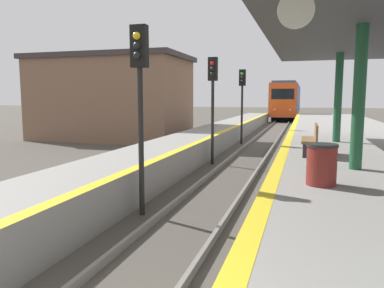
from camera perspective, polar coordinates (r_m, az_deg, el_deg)
The scene contains 8 objects.
train at distance 51.65m, azimuth 14.35°, elevation 6.46°, with size 2.89×23.13×4.42m.
signal_near at distance 8.32m, azimuth -7.97°, elevation 9.06°, with size 0.36×0.31×4.19m.
signal_mid at distance 14.73m, azimuth 3.17°, elevation 8.25°, with size 0.36×0.31×4.19m.
signal_far at distance 21.34m, azimuth 7.65°, elevation 7.85°, with size 0.36×0.31×4.19m.
station_canopy at distance 9.79m, azimuth 24.61°, elevation 16.38°, with size 4.63×17.44×3.57m.
trash_bin at distance 7.72m, azimuth 19.14°, elevation -2.95°, with size 0.60×0.60×0.81m.
bench at distance 11.67m, azimuth 17.76°, elevation 0.77°, with size 0.44×1.55×0.92m.
station_building at distance 24.49m, azimuth -12.14°, elevation 6.92°, with size 9.68×5.71×5.24m.
Camera 1 is at (2.25, -1.20, 2.66)m, focal length 35.00 mm.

